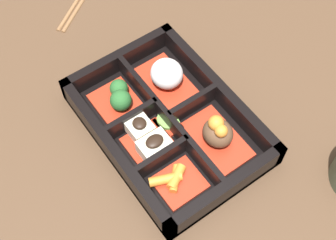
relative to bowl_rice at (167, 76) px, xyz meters
name	(u,v)px	position (x,y,z in m)	size (l,w,h in m)	color
ground_plane	(168,129)	(0.06, -0.04, -0.03)	(3.00, 3.00, 0.00)	#4C3523
bento_base	(168,127)	(0.06, -0.04, -0.03)	(0.27, 0.19, 0.01)	black
bento_rim	(167,122)	(0.06, -0.04, -0.01)	(0.27, 0.19, 0.04)	black
bowl_rice	(167,76)	(0.00, 0.00, 0.00)	(0.10, 0.06, 0.05)	#B22D19
bowl_stew	(217,134)	(0.12, 0.00, 0.00)	(0.10, 0.06, 0.05)	#B22D19
bowl_greens	(119,98)	(-0.01, -0.08, -0.01)	(0.07, 0.06, 0.04)	#B22D19
bowl_tofu	(148,139)	(0.07, -0.08, -0.01)	(0.07, 0.06, 0.04)	#B22D19
bowl_carrots	(175,180)	(0.14, -0.08, -0.01)	(0.06, 0.07, 0.02)	#B22D19
bowl_pickles	(168,122)	(0.06, -0.04, -0.02)	(0.04, 0.03, 0.01)	#B22D19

